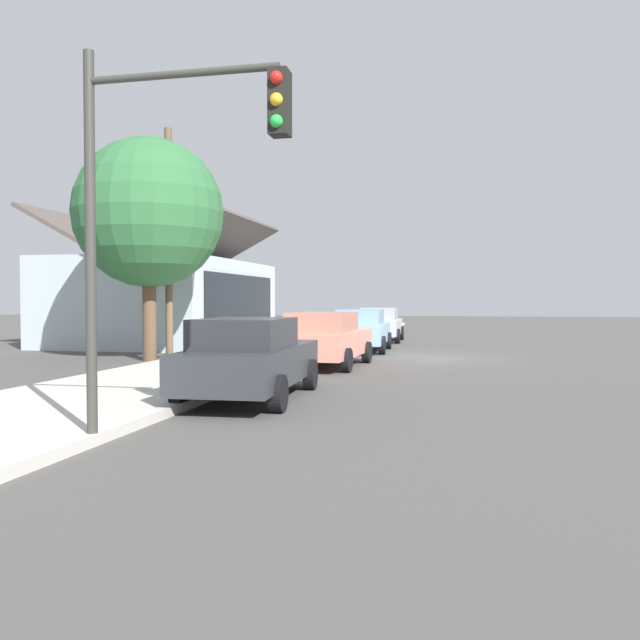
{
  "coord_description": "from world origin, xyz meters",
  "views": [
    {
      "loc": [
        -22.26,
        -1.26,
        1.93
      ],
      "look_at": [
        0.74,
        3.85,
        1.23
      ],
      "focal_mm": 37.09,
      "sensor_mm": 36.0,
      "label": 1
    }
  ],
  "objects_px": {
    "car_skyblue": "(361,330)",
    "car_silver": "(380,324)",
    "fire_hydrant_red": "(280,348)",
    "shade_tree": "(149,213)",
    "utility_pole_wooden": "(169,239)",
    "car_charcoal": "(250,358)",
    "traffic_light_main": "(164,178)",
    "car_coral": "(325,339)"
  },
  "relations": [
    {
      "from": "car_skyblue",
      "to": "car_silver",
      "type": "height_order",
      "value": "same"
    },
    {
      "from": "fire_hydrant_red",
      "to": "shade_tree",
      "type": "bearing_deg",
      "value": 85.21
    },
    {
      "from": "shade_tree",
      "to": "utility_pole_wooden",
      "type": "bearing_deg",
      "value": -37.73
    },
    {
      "from": "car_charcoal",
      "to": "car_skyblue",
      "type": "distance_m",
      "value": 12.45
    },
    {
      "from": "shade_tree",
      "to": "traffic_light_main",
      "type": "xyz_separation_m",
      "value": [
        -11.5,
        -6.08,
        -1.2
      ]
    },
    {
      "from": "utility_pole_wooden",
      "to": "shade_tree",
      "type": "bearing_deg",
      "value": 142.27
    },
    {
      "from": "car_skyblue",
      "to": "car_coral",
      "type": "bearing_deg",
      "value": 176.74
    },
    {
      "from": "car_skyblue",
      "to": "traffic_light_main",
      "type": "height_order",
      "value": "traffic_light_main"
    },
    {
      "from": "car_silver",
      "to": "traffic_light_main",
      "type": "distance_m",
      "value": 23.06
    },
    {
      "from": "car_coral",
      "to": "fire_hydrant_red",
      "type": "bearing_deg",
      "value": 79.78
    },
    {
      "from": "traffic_light_main",
      "to": "car_silver",
      "type": "bearing_deg",
      "value": 0.37
    },
    {
      "from": "car_coral",
      "to": "traffic_light_main",
      "type": "height_order",
      "value": "traffic_light_main"
    },
    {
      "from": "shade_tree",
      "to": "fire_hydrant_red",
      "type": "relative_size",
      "value": 9.97
    },
    {
      "from": "car_charcoal",
      "to": "car_skyblue",
      "type": "height_order",
      "value": "same"
    },
    {
      "from": "car_skyblue",
      "to": "utility_pole_wooden",
      "type": "xyz_separation_m",
      "value": [
        -4.71,
        5.59,
        3.11
      ]
    },
    {
      "from": "car_charcoal",
      "to": "car_silver",
      "type": "distance_m",
      "value": 18.6
    },
    {
      "from": "car_coral",
      "to": "car_silver",
      "type": "bearing_deg",
      "value": 2.35
    },
    {
      "from": "car_coral",
      "to": "car_skyblue",
      "type": "bearing_deg",
      "value": 1.4
    },
    {
      "from": "car_charcoal",
      "to": "fire_hydrant_red",
      "type": "bearing_deg",
      "value": 8.7
    },
    {
      "from": "car_coral",
      "to": "car_silver",
      "type": "relative_size",
      "value": 1.01
    },
    {
      "from": "car_charcoal",
      "to": "car_silver",
      "type": "height_order",
      "value": "same"
    },
    {
      "from": "car_coral",
      "to": "traffic_light_main",
      "type": "bearing_deg",
      "value": -176.47
    },
    {
      "from": "car_silver",
      "to": "utility_pole_wooden",
      "type": "distance_m",
      "value": 12.57
    },
    {
      "from": "car_skyblue",
      "to": "fire_hydrant_red",
      "type": "bearing_deg",
      "value": 162.11
    },
    {
      "from": "traffic_light_main",
      "to": "fire_hydrant_red",
      "type": "height_order",
      "value": "traffic_light_main"
    },
    {
      "from": "utility_pole_wooden",
      "to": "car_charcoal",
      "type": "bearing_deg",
      "value": -145.24
    },
    {
      "from": "shade_tree",
      "to": "fire_hydrant_red",
      "type": "bearing_deg",
      "value": -94.79
    },
    {
      "from": "car_silver",
      "to": "shade_tree",
      "type": "relative_size",
      "value": 0.65
    },
    {
      "from": "car_coral",
      "to": "car_charcoal",
      "type": "bearing_deg",
      "value": -178.37
    },
    {
      "from": "car_coral",
      "to": "shade_tree",
      "type": "distance_m",
      "value": 7.09
    },
    {
      "from": "car_skyblue",
      "to": "traffic_light_main",
      "type": "bearing_deg",
      "value": 178.11
    },
    {
      "from": "shade_tree",
      "to": "utility_pole_wooden",
      "type": "xyz_separation_m",
      "value": [
        0.54,
        -0.42,
        -0.76
      ]
    },
    {
      "from": "car_coral",
      "to": "car_silver",
      "type": "distance_m",
      "value": 12.11
    },
    {
      "from": "utility_pole_wooden",
      "to": "fire_hydrant_red",
      "type": "height_order",
      "value": "utility_pole_wooden"
    },
    {
      "from": "car_skyblue",
      "to": "utility_pole_wooden",
      "type": "distance_m",
      "value": 7.95
    },
    {
      "from": "car_skyblue",
      "to": "utility_pole_wooden",
      "type": "height_order",
      "value": "utility_pole_wooden"
    },
    {
      "from": "car_coral",
      "to": "traffic_light_main",
      "type": "xyz_separation_m",
      "value": [
        -10.79,
        -0.19,
        2.68
      ]
    },
    {
      "from": "car_charcoal",
      "to": "shade_tree",
      "type": "distance_m",
      "value": 10.01
    },
    {
      "from": "car_coral",
      "to": "car_skyblue",
      "type": "height_order",
      "value": "same"
    },
    {
      "from": "car_silver",
      "to": "shade_tree",
      "type": "xyz_separation_m",
      "value": [
        -11.4,
        5.93,
        3.88
      ]
    },
    {
      "from": "shade_tree",
      "to": "utility_pole_wooden",
      "type": "relative_size",
      "value": 0.94
    },
    {
      "from": "car_silver",
      "to": "fire_hydrant_red",
      "type": "relative_size",
      "value": 6.46
    }
  ]
}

